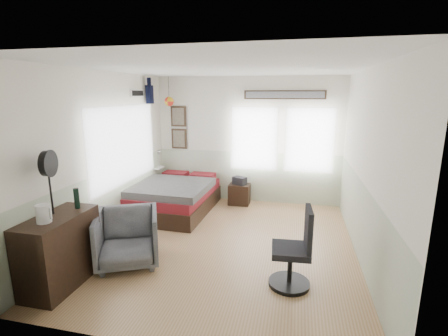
# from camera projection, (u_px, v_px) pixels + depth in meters

# --- Properties ---
(ground_plane) EXTENTS (4.00, 4.50, 0.01)m
(ground_plane) POSITION_uv_depth(u_px,v_px,m) (225.00, 244.00, 5.17)
(ground_plane) COLOR #AA7A48
(room_shell) EXTENTS (4.02, 4.52, 2.71)m
(room_shell) POSITION_uv_depth(u_px,v_px,m) (222.00, 142.00, 5.01)
(room_shell) COLOR silver
(room_shell) RESTS_ON ground_plane
(wall_decor) EXTENTS (3.55, 1.32, 1.44)m
(wall_decor) POSITION_uv_depth(u_px,v_px,m) (194.00, 105.00, 6.80)
(wall_decor) COLOR black
(wall_decor) RESTS_ON room_shell
(bed) EXTENTS (1.47, 1.99, 0.62)m
(bed) POSITION_uv_depth(u_px,v_px,m) (175.00, 197.00, 6.56)
(bed) COLOR #321E14
(bed) RESTS_ON ground_plane
(dresser) EXTENTS (0.48, 1.00, 0.90)m
(dresser) POSITION_uv_depth(u_px,v_px,m) (60.00, 251.00, 4.00)
(dresser) COLOR #321E14
(dresser) RESTS_ON ground_plane
(armchair) EXTENTS (1.09, 1.11, 0.76)m
(armchair) POSITION_uv_depth(u_px,v_px,m) (128.00, 238.00, 4.51)
(armchair) COLOR slate
(armchair) RESTS_ON ground_plane
(nightstand) EXTENTS (0.44, 0.35, 0.44)m
(nightstand) POSITION_uv_depth(u_px,v_px,m) (239.00, 194.00, 7.01)
(nightstand) COLOR #321E14
(nightstand) RESTS_ON ground_plane
(task_chair) EXTENTS (0.51, 0.51, 1.02)m
(task_chair) POSITION_uv_depth(u_px,v_px,m) (295.00, 255.00, 3.96)
(task_chair) COLOR black
(task_chair) RESTS_ON ground_plane
(kettle) EXTENTS (0.19, 0.16, 0.21)m
(kettle) POSITION_uv_depth(u_px,v_px,m) (43.00, 214.00, 3.69)
(kettle) COLOR silver
(kettle) RESTS_ON dresser
(bottle) EXTENTS (0.07, 0.07, 0.27)m
(bottle) POSITION_uv_depth(u_px,v_px,m) (77.00, 198.00, 4.15)
(bottle) COLOR black
(bottle) RESTS_ON dresser
(stand_fan) EXTENTS (0.15, 0.32, 0.80)m
(stand_fan) POSITION_uv_depth(u_px,v_px,m) (48.00, 165.00, 3.83)
(stand_fan) COLOR black
(stand_fan) RESTS_ON dresser
(black_bag) EXTENTS (0.33, 0.28, 0.16)m
(black_bag) POSITION_uv_depth(u_px,v_px,m) (240.00, 181.00, 6.94)
(black_bag) COLOR black
(black_bag) RESTS_ON nightstand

